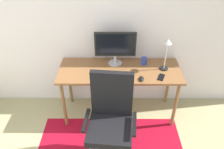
{
  "coord_description": "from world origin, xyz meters",
  "views": [
    {
      "loc": [
        0.31,
        -0.64,
        2.43
      ],
      "look_at": [
        0.3,
        1.58,
        0.86
      ],
      "focal_mm": 36.74,
      "sensor_mm": 36.0,
      "label": 1
    }
  ],
  "objects": [
    {
      "name": "monitor",
      "position": [
        0.34,
        1.99,
        1.03
      ],
      "size": [
        0.54,
        0.18,
        0.45
      ],
      "color": "#B2B2B7",
      "rests_on": "desk"
    },
    {
      "name": "computer_mouse",
      "position": [
        0.66,
        1.61,
        0.78
      ],
      "size": [
        0.06,
        0.1,
        0.03
      ],
      "primitive_type": "ellipsoid",
      "color": "black",
      "rests_on": "desk"
    },
    {
      "name": "wall_back",
      "position": [
        0.0,
        2.2,
        1.3
      ],
      "size": [
        6.0,
        0.1,
        2.6
      ],
      "primitive_type": "cube",
      "color": "silver",
      "rests_on": "ground"
    },
    {
      "name": "cell_phone",
      "position": [
        0.91,
        1.66,
        0.77
      ],
      "size": [
        0.12,
        0.16,
        0.01
      ],
      "primitive_type": "cube",
      "rotation": [
        0.0,
        0.0,
        -0.39
      ],
      "color": "black",
      "rests_on": "desk"
    },
    {
      "name": "office_chair",
      "position": [
        0.29,
        1.12,
        0.46
      ],
      "size": [
        0.59,
        0.55,
        1.12
      ],
      "rotation": [
        0.0,
        0.0,
        -0.09
      ],
      "color": "slate",
      "rests_on": "ground"
    },
    {
      "name": "desk_lamp",
      "position": [
        0.97,
        1.85,
        1.07
      ],
      "size": [
        0.11,
        0.11,
        0.43
      ],
      "color": "black",
      "rests_on": "desk"
    },
    {
      "name": "keyboard",
      "position": [
        0.33,
        1.63,
        0.77
      ],
      "size": [
        0.43,
        0.13,
        0.02
      ],
      "primitive_type": "cube",
      "color": "white",
      "rests_on": "desk"
    },
    {
      "name": "desk",
      "position": [
        0.4,
        1.83,
        0.69
      ],
      "size": [
        1.59,
        0.6,
        0.76
      ],
      "color": "brown",
      "rests_on": "ground"
    },
    {
      "name": "coffee_cup",
      "position": [
        0.73,
        1.97,
        0.81
      ],
      "size": [
        0.08,
        0.08,
        0.1
      ],
      "primitive_type": "cylinder",
      "color": "#2A3D9A",
      "rests_on": "desk"
    }
  ]
}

